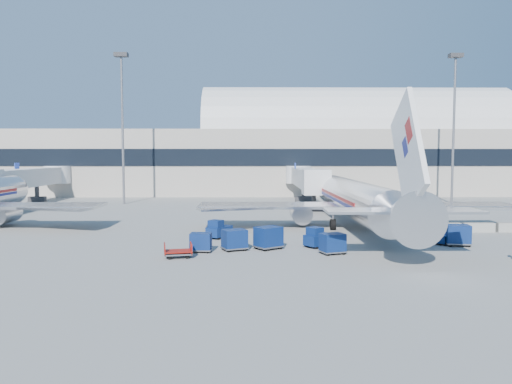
{
  "coord_description": "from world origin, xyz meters",
  "views": [
    {
      "loc": [
        -0.83,
        -45.56,
        7.48
      ],
      "look_at": [
        -0.23,
        6.0,
        3.61
      ],
      "focal_mm": 35.0,
      "sensor_mm": 36.0,
      "label": 1
    }
  ],
  "objects_px": {
    "cart_train_b": "(235,239)",
    "tug_left": "(219,230)",
    "jetbridge_near": "(305,178)",
    "tug_lead": "(319,238)",
    "barrier_near": "(445,228)",
    "cart_train_c": "(201,242)",
    "mast_west": "(122,106)",
    "barrier_mid": "(479,227)",
    "cart_solo_near": "(333,243)",
    "mast_east": "(454,106)",
    "jetbridge_mid": "(30,178)",
    "cart_train_a": "(268,237)",
    "tug_right": "(434,236)",
    "cart_solo_far": "(458,235)",
    "cart_open_red": "(178,253)",
    "airliner_main": "(357,200)"
  },
  "relations": [
    {
      "from": "cart_train_b",
      "to": "barrier_near",
      "type": "bearing_deg",
      "value": 0.88
    },
    {
      "from": "mast_west",
      "to": "barrier_mid",
      "type": "relative_size",
      "value": 7.53
    },
    {
      "from": "tug_lead",
      "to": "cart_train_b",
      "type": "relative_size",
      "value": 1.23
    },
    {
      "from": "barrier_mid",
      "to": "tug_right",
      "type": "height_order",
      "value": "tug_right"
    },
    {
      "from": "mast_west",
      "to": "barrier_mid",
      "type": "xyz_separation_m",
      "value": [
        41.3,
        -28.0,
        -14.34
      ]
    },
    {
      "from": "barrier_near",
      "to": "cart_train_c",
      "type": "xyz_separation_m",
      "value": [
        -22.63,
        -9.6,
        0.34
      ]
    },
    {
      "from": "mast_east",
      "to": "barrier_near",
      "type": "xyz_separation_m",
      "value": [
        -12.0,
        -28.0,
        -14.34
      ]
    },
    {
      "from": "mast_west",
      "to": "tug_left",
      "type": "relative_size",
      "value": 7.95
    },
    {
      "from": "mast_west",
      "to": "cart_train_c",
      "type": "height_order",
      "value": "mast_west"
    },
    {
      "from": "tug_right",
      "to": "cart_open_red",
      "type": "relative_size",
      "value": 1.01
    },
    {
      "from": "jetbridge_mid",
      "to": "airliner_main",
      "type": "bearing_deg",
      "value": -30.64
    },
    {
      "from": "tug_right",
      "to": "cart_solo_near",
      "type": "distance_m",
      "value": 10.21
    },
    {
      "from": "cart_train_b",
      "to": "cart_solo_far",
      "type": "xyz_separation_m",
      "value": [
        18.28,
        1.79,
        0.05
      ]
    },
    {
      "from": "barrier_near",
      "to": "cart_open_red",
      "type": "distance_m",
      "value": 26.77
    },
    {
      "from": "cart_train_b",
      "to": "cart_solo_near",
      "type": "distance_m",
      "value": 7.59
    },
    {
      "from": "cart_train_a",
      "to": "cart_train_b",
      "type": "bearing_deg",
      "value": 155.51
    },
    {
      "from": "tug_lead",
      "to": "cart_solo_far",
      "type": "height_order",
      "value": "cart_solo_far"
    },
    {
      "from": "airliner_main",
      "to": "barrier_near",
      "type": "relative_size",
      "value": 12.42
    },
    {
      "from": "jetbridge_near",
      "to": "barrier_mid",
      "type": "height_order",
      "value": "jetbridge_near"
    },
    {
      "from": "cart_solo_near",
      "to": "cart_train_a",
      "type": "bearing_deg",
      "value": 137.66
    },
    {
      "from": "cart_open_red",
      "to": "cart_train_a",
      "type": "bearing_deg",
      "value": 14.62
    },
    {
      "from": "mast_east",
      "to": "cart_solo_far",
      "type": "xyz_separation_m",
      "value": [
        -13.78,
        -35.18,
        -13.87
      ]
    },
    {
      "from": "barrier_near",
      "to": "tug_right",
      "type": "distance_m",
      "value": 7.04
    },
    {
      "from": "airliner_main",
      "to": "cart_train_c",
      "type": "height_order",
      "value": "airliner_main"
    },
    {
      "from": "cart_train_b",
      "to": "tug_left",
      "type": "bearing_deg",
      "value": 82.18
    },
    {
      "from": "cart_train_b",
      "to": "cart_solo_near",
      "type": "relative_size",
      "value": 1.07
    },
    {
      "from": "airliner_main",
      "to": "cart_train_a",
      "type": "relative_size",
      "value": 14.65
    },
    {
      "from": "jetbridge_near",
      "to": "tug_lead",
      "type": "relative_size",
      "value": 9.86
    },
    {
      "from": "mast_east",
      "to": "tug_left",
      "type": "height_order",
      "value": "mast_east"
    },
    {
      "from": "barrier_near",
      "to": "cart_solo_near",
      "type": "height_order",
      "value": "cart_solo_near"
    },
    {
      "from": "barrier_near",
      "to": "cart_train_a",
      "type": "bearing_deg",
      "value": -154.05
    },
    {
      "from": "mast_west",
      "to": "cart_train_a",
      "type": "relative_size",
      "value": 8.89
    },
    {
      "from": "jetbridge_mid",
      "to": "cart_train_a",
      "type": "bearing_deg",
      "value": -46.79
    },
    {
      "from": "cart_train_b",
      "to": "cart_open_red",
      "type": "bearing_deg",
      "value": -168.72
    },
    {
      "from": "barrier_mid",
      "to": "cart_train_a",
      "type": "height_order",
      "value": "cart_train_a"
    },
    {
      "from": "tug_lead",
      "to": "cart_solo_far",
      "type": "distance_m",
      "value": 11.51
    },
    {
      "from": "mast_west",
      "to": "cart_train_b",
      "type": "relative_size",
      "value": 9.96
    },
    {
      "from": "barrier_mid",
      "to": "cart_solo_far",
      "type": "height_order",
      "value": "cart_solo_far"
    },
    {
      "from": "cart_train_c",
      "to": "barrier_mid",
      "type": "bearing_deg",
      "value": 24.19
    },
    {
      "from": "cart_solo_far",
      "to": "tug_lead",
      "type": "bearing_deg",
      "value": -170.19
    },
    {
      "from": "jetbridge_near",
      "to": "cart_solo_far",
      "type": "distance_m",
      "value": 37.13
    },
    {
      "from": "mast_west",
      "to": "cart_solo_near",
      "type": "distance_m",
      "value": 48.15
    },
    {
      "from": "cart_open_red",
      "to": "cart_solo_far",
      "type": "bearing_deg",
      "value": 0.11
    },
    {
      "from": "mast_west",
      "to": "cart_train_c",
      "type": "distance_m",
      "value": 42.96
    },
    {
      "from": "jetbridge_near",
      "to": "cart_solo_near",
      "type": "relative_size",
      "value": 12.97
    },
    {
      "from": "mast_east",
      "to": "cart_solo_far",
      "type": "bearing_deg",
      "value": -111.38
    },
    {
      "from": "jetbridge_mid",
      "to": "barrier_mid",
      "type": "bearing_deg",
      "value": -27.35
    },
    {
      "from": "cart_open_red",
      "to": "mast_west",
      "type": "bearing_deg",
      "value": 97.93
    },
    {
      "from": "airliner_main",
      "to": "cart_open_red",
      "type": "bearing_deg",
      "value": -138.47
    },
    {
      "from": "tug_left",
      "to": "cart_solo_near",
      "type": "distance_m",
      "value": 11.69
    }
  ]
}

